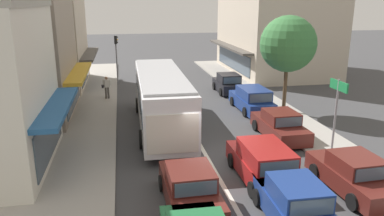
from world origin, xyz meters
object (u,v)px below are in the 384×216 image
object	(u,v)px
hatchback_queue_gap_filler	(294,203)
sedan_adjacent_lane_trail	(190,189)
parked_wagon_kerb_third	(252,100)
directional_road_sign	(337,99)
pedestrian_with_handbag_near	(107,86)
parked_sedan_kerb_front	(354,175)
parked_hatchback_kerb_rear	(228,84)
city_bus	(161,96)
parked_sedan_kerb_second	(280,125)
traffic_light_downstreet	(116,52)
street_tree_right	(288,44)
wagon_behind_bus_near	(263,163)

from	to	relation	value
hatchback_queue_gap_filler	sedan_adjacent_lane_trail	world-z (taller)	hatchback_queue_gap_filler
parked_wagon_kerb_third	directional_road_sign	bearing A→B (deg)	-79.47
sedan_adjacent_lane_trail	pedestrian_with_handbag_near	size ratio (longest dim) A/B	2.59
parked_sedan_kerb_front	parked_hatchback_kerb_rear	distance (m)	16.44
city_bus	sedan_adjacent_lane_trail	size ratio (longest dim) A/B	2.58
parked_sedan_kerb_second	traffic_light_downstreet	bearing A→B (deg)	119.16
city_bus	directional_road_sign	bearing A→B (deg)	-33.73
directional_road_sign	parked_hatchback_kerb_rear	bearing A→B (deg)	96.92
parked_sedan_kerb_front	parked_sedan_kerb_second	bearing A→B (deg)	93.52
hatchback_queue_gap_filler	directional_road_sign	world-z (taller)	directional_road_sign
city_bus	parked_sedan_kerb_front	distance (m)	10.92
city_bus	street_tree_right	bearing A→B (deg)	11.37
parked_wagon_kerb_third	pedestrian_with_handbag_near	world-z (taller)	pedestrian_with_handbag_near
parked_wagon_kerb_third	street_tree_right	distance (m)	4.25
parked_wagon_kerb_third	parked_hatchback_kerb_rear	size ratio (longest dim) A/B	1.22
sedan_adjacent_lane_trail	street_tree_right	world-z (taller)	street_tree_right
parked_sedan_kerb_front	traffic_light_downstreet	bearing A→B (deg)	112.63
hatchback_queue_gap_filler	pedestrian_with_handbag_near	bearing A→B (deg)	110.52
parked_sedan_kerb_second	parked_wagon_kerb_third	distance (m)	5.14
wagon_behind_bus_near	sedan_adjacent_lane_trail	size ratio (longest dim) A/B	1.07
parked_wagon_kerb_third	parked_hatchback_kerb_rear	distance (m)	5.24
traffic_light_downstreet	pedestrian_with_handbag_near	size ratio (longest dim) A/B	2.58
traffic_light_downstreet	hatchback_queue_gap_filler	bearing A→B (deg)	-76.01
parked_hatchback_kerb_rear	parked_wagon_kerb_third	bearing A→B (deg)	-88.38
sedan_adjacent_lane_trail	parked_wagon_kerb_third	bearing A→B (deg)	60.76
city_bus	pedestrian_with_handbag_near	bearing A→B (deg)	115.10
city_bus	parked_hatchback_kerb_rear	xyz separation A→B (m)	(6.13, 7.67, -1.17)
city_bus	traffic_light_downstreet	world-z (taller)	traffic_light_downstreet
sedan_adjacent_lane_trail	directional_road_sign	xyz separation A→B (m)	(7.62, 3.53, 2.01)
hatchback_queue_gap_filler	parked_sedan_kerb_front	world-z (taller)	hatchback_queue_gap_filler
directional_road_sign	traffic_light_downstreet	bearing A→B (deg)	119.90
sedan_adjacent_lane_trail	directional_road_sign	distance (m)	8.63
traffic_light_downstreet	directional_road_sign	bearing A→B (deg)	-60.10
hatchback_queue_gap_filler	parked_sedan_kerb_second	bearing A→B (deg)	69.70
wagon_behind_bus_near	parked_sedan_kerb_front	distance (m)	3.42
sedan_adjacent_lane_trail	parked_sedan_kerb_second	xyz separation A→B (m)	(5.96, 5.96, 0.00)
parked_wagon_kerb_third	directional_road_sign	world-z (taller)	directional_road_sign
parked_sedan_kerb_front	directional_road_sign	bearing A→B (deg)	70.54
hatchback_queue_gap_filler	traffic_light_downstreet	size ratio (longest dim) A/B	0.89
parked_wagon_kerb_third	city_bus	bearing A→B (deg)	-158.79
sedan_adjacent_lane_trail	hatchback_queue_gap_filler	bearing A→B (deg)	-27.77
pedestrian_with_handbag_near	hatchback_queue_gap_filler	bearing A→B (deg)	-69.48
parked_wagon_kerb_third	wagon_behind_bus_near	bearing A→B (deg)	-106.95
traffic_light_downstreet	pedestrian_with_handbag_near	xyz separation A→B (m)	(-0.77, -5.60, -1.79)
sedan_adjacent_lane_trail	parked_wagon_kerb_third	size ratio (longest dim) A/B	0.93
parked_hatchback_kerb_rear	traffic_light_downstreet	size ratio (longest dim) A/B	0.88
hatchback_queue_gap_filler	sedan_adjacent_lane_trail	size ratio (longest dim) A/B	0.89
parked_hatchback_kerb_rear	directional_road_sign	xyz separation A→B (m)	(1.55, -12.80, 1.97)
traffic_light_downstreet	pedestrian_with_handbag_near	world-z (taller)	traffic_light_downstreet
parked_wagon_kerb_third	parked_hatchback_kerb_rear	xyz separation A→B (m)	(-0.15, 5.24, -0.04)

